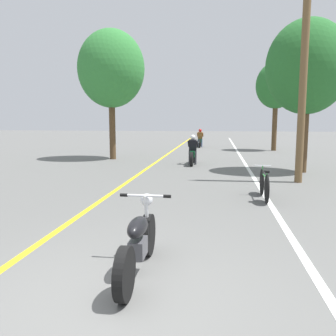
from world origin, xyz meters
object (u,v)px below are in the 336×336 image
at_px(roadside_tree_right_near, 307,67).
at_px(motorcycle_rider_far, 200,140).
at_px(motorcycle_foreground, 138,242).
at_px(utility_pole, 304,69).
at_px(roadside_tree_left, 111,69).
at_px(motorcycle_rider_lead, 193,153).
at_px(bicycle_parked, 264,184).
at_px(roadside_tree_right_far, 276,86).

bearing_deg(roadside_tree_right_near, motorcycle_rider_far, 110.42).
height_order(motorcycle_foreground, motorcycle_rider_far, motorcycle_rider_far).
relative_size(utility_pole, roadside_tree_left, 1.08).
relative_size(roadside_tree_right_near, roadside_tree_left, 0.89).
xyz_separation_m(roadside_tree_left, motorcycle_rider_lead, (4.31, -1.68, -4.09)).
height_order(motorcycle_foreground, bicycle_parked, motorcycle_foreground).
distance_m(roadside_tree_right_far, motorcycle_rider_lead, 10.17).
relative_size(roadside_tree_right_far, roadside_tree_left, 0.88).
bearing_deg(motorcycle_foreground, roadside_tree_right_far, 76.55).
relative_size(roadside_tree_right_near, motorcycle_rider_far, 2.85).
relative_size(roadside_tree_left, motorcycle_foreground, 3.23).
height_order(utility_pole, bicycle_parked, utility_pole).
distance_m(utility_pole, motorcycle_foreground, 9.05).
bearing_deg(utility_pole, motorcycle_rider_far, 104.96).
bearing_deg(motorcycle_rider_far, roadside_tree_right_far, -25.92).
bearing_deg(motorcycle_rider_far, motorcycle_rider_lead, -89.09).
bearing_deg(roadside_tree_left, motorcycle_foreground, -72.00).
bearing_deg(utility_pole, bicycle_parked, -118.29).
bearing_deg(motorcycle_rider_far, roadside_tree_right_near, -69.58).
bearing_deg(bicycle_parked, roadside_tree_right_far, 80.52).
distance_m(utility_pole, roadside_tree_right_far, 12.45).
bearing_deg(motorcycle_foreground, bicycle_parked, 65.29).
bearing_deg(bicycle_parked, roadside_tree_right_near, 67.51).
bearing_deg(roadside_tree_right_far, roadside_tree_left, -144.90).
bearing_deg(motorcycle_rider_lead, motorcycle_foreground, -89.58).
relative_size(roadside_tree_left, motorcycle_rider_far, 3.22).
bearing_deg(motorcycle_rider_far, roadside_tree_left, -114.97).
distance_m(motorcycle_foreground, motorcycle_rider_lead, 11.86).
bearing_deg(motorcycle_foreground, motorcycle_rider_far, 90.66).
relative_size(motorcycle_foreground, bicycle_parked, 1.19).
height_order(roadside_tree_left, motorcycle_rider_far, roadside_tree_left).
relative_size(motorcycle_foreground, motorcycle_rider_lead, 1.02).
xyz_separation_m(utility_pole, roadside_tree_right_near, (0.66, 2.41, 0.37)).
distance_m(roadside_tree_right_far, motorcycle_rider_far, 6.72).
bearing_deg(roadside_tree_right_far, utility_pole, -94.95).
bearing_deg(motorcycle_foreground, roadside_tree_left, 108.00).
height_order(roadside_tree_right_near, motorcycle_rider_far, roadside_tree_right_near).
relative_size(roadside_tree_left, motorcycle_rider_lead, 3.31).
bearing_deg(utility_pole, roadside_tree_right_far, 85.05).
xyz_separation_m(utility_pole, motorcycle_rider_far, (-3.96, 14.83, -3.14)).
bearing_deg(roadside_tree_right_near, utility_pole, -105.42).
height_order(utility_pole, roadside_tree_left, utility_pole).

